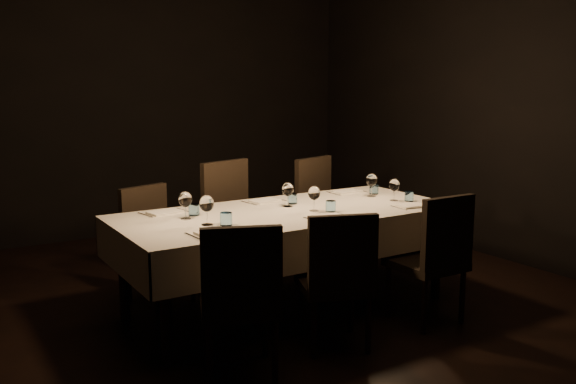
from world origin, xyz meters
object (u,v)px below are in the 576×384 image
chair_far_center (236,218)px  chair_near_left (240,294)px  chair_near_right (435,253)px  chair_far_right (324,208)px  dining_table (288,220)px  chair_near_center (338,274)px  chair_far_left (153,237)px

chair_far_center → chair_near_left: bearing=-132.9°
chair_near_right → chair_far_right: (0.16, 1.57, 0.04)m
dining_table → chair_far_right: bearing=41.6°
chair_near_center → chair_far_center: chair_far_center is taller
chair_far_right → chair_near_right: bearing=-113.3°
chair_far_center → dining_table: bearing=-102.6°
chair_near_left → chair_far_center: bearing=-95.1°
chair_far_right → chair_near_center: bearing=-140.0°
dining_table → chair_near_right: (0.71, -0.79, -0.17)m
chair_near_right → chair_far_center: (-0.76, 1.54, 0.05)m
chair_near_right → dining_table: bearing=-47.7°
dining_table → chair_near_center: size_ratio=2.79×
chair_near_left → chair_far_right: size_ratio=0.91×
chair_far_left → chair_far_right: 1.65m
dining_table → chair_near_right: 1.08m
chair_near_right → chair_far_right: 1.58m
chair_near_center → chair_near_right: (0.83, -0.01, 0.01)m
chair_near_left → chair_near_right: size_ratio=0.99×
chair_near_center → chair_far_left: chair_near_center is taller
dining_table → chair_near_center: (-0.12, -0.78, -0.18)m
chair_far_left → chair_far_right: size_ratio=0.88×
chair_far_center → chair_far_right: bearing=-14.5°
chair_near_center → chair_far_left: (-0.66, 1.54, -0.00)m
chair_far_center → chair_far_right: (0.92, 0.03, -0.01)m
chair_near_right → chair_far_center: chair_far_center is taller
chair_near_right → chair_far_center: bearing=-63.2°
chair_near_right → chair_far_left: (-1.49, 1.55, -0.02)m
chair_near_left → chair_far_right: (1.70, 1.58, 0.04)m
chair_far_center → chair_far_right: chair_far_center is taller
dining_table → chair_far_center: size_ratio=2.41×
chair_near_left → chair_far_center: (0.77, 1.55, 0.06)m
chair_near_center → chair_near_right: size_ratio=0.97×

